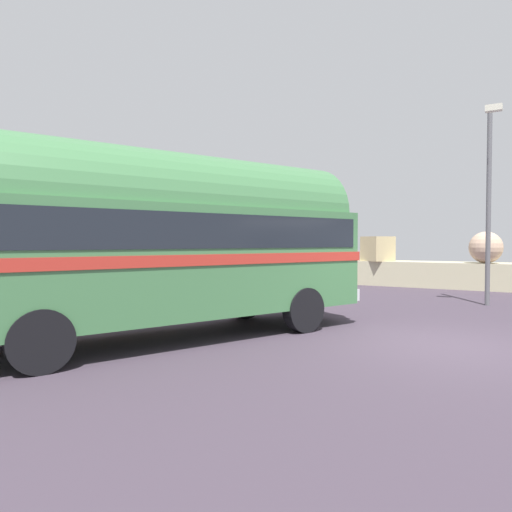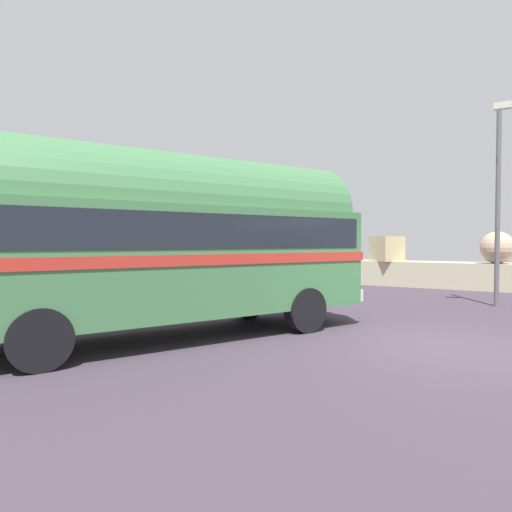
# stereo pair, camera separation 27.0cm
# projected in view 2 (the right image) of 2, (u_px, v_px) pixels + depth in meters

# --- Properties ---
(ground) EXTENTS (32.00, 26.00, 0.02)m
(ground) POSITION_uv_depth(u_px,v_px,m) (445.00, 347.00, 8.47)
(ground) COLOR #3E3440
(breakwater) EXTENTS (31.36, 2.09, 2.48)m
(breakwater) POSITION_uv_depth(u_px,v_px,m) (502.00, 273.00, 18.35)
(breakwater) COLOR #B7B08F
(breakwater) RESTS_ON ground
(vintage_coach) EXTENTS (5.47, 8.85, 3.70)m
(vintage_coach) POSITION_uv_depth(u_px,v_px,m) (170.00, 237.00, 9.17)
(vintage_coach) COLOR black
(vintage_coach) RESTS_ON ground
(second_coach) EXTENTS (4.50, 8.91, 3.70)m
(second_coach) POSITION_uv_depth(u_px,v_px,m) (5.00, 238.00, 11.63)
(second_coach) COLOR black
(second_coach) RESTS_ON ground
(lamp_post) EXTENTS (0.45, 0.97, 5.87)m
(lamp_post) POSITION_uv_depth(u_px,v_px,m) (498.00, 195.00, 13.59)
(lamp_post) COLOR #5B5B60
(lamp_post) RESTS_ON ground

